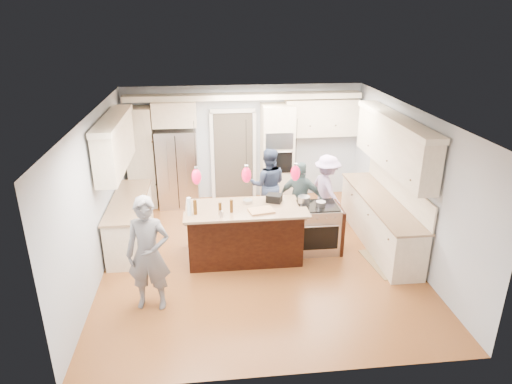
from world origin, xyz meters
The scene contains 23 objects.
ground_plane centered at (0.00, 0.00, 0.00)m, with size 6.00×6.00×0.00m, color #AE632F.
room_shell centered at (0.00, 0.00, 1.82)m, with size 5.54×6.04×2.72m.
refrigerator centered at (-1.55, 2.64, 0.90)m, with size 0.90×0.70×1.80m, color #B7B7BC.
oven_column centered at (0.75, 2.67, 1.15)m, with size 0.72×0.69×2.30m.
back_upper_cabinets centered at (-0.75, 2.76, 1.67)m, with size 5.30×0.61×2.54m.
right_counter_run centered at (2.44, 0.30, 1.06)m, with size 0.64×3.10×2.51m.
left_cabinets centered at (-2.44, 0.80, 1.06)m, with size 0.64×2.30×2.51m.
kitchen_island centered at (-0.25, 0.07, 0.48)m, with size 2.10×1.46×1.12m.
island_range centered at (1.16, 0.15, 0.46)m, with size 0.82×0.71×0.92m.
pendant_lights centered at (-0.25, -0.51, 1.80)m, with size 1.75×0.15×1.03m.
person_bar_end centered at (-1.79, -1.33, 0.90)m, with size 0.66×0.43×1.81m, color slate.
person_far_left centered at (0.40, 1.60, 0.80)m, with size 0.78×0.61×1.60m, color #2A3753.
person_far_right centered at (0.95, 0.85, 0.76)m, with size 0.89×0.37×1.52m, color #465F63.
person_range_side centered at (1.60, 1.30, 0.75)m, with size 0.97×0.56×1.50m, color #AB94C7.
floor_rug centered at (2.34, -0.50, 0.01)m, with size 0.73×1.06×0.01m, color olive.
water_bottle centered at (-1.20, -0.48, 1.28)m, with size 0.07×0.07×0.31m, color silver.
beer_bottle_a centered at (-1.10, -0.46, 1.25)m, with size 0.06×0.06×0.26m, color #41270B.
beer_bottle_b centered at (-0.69, -0.52, 1.23)m, with size 0.06×0.06×0.22m, color #41270B.
beer_bottle_c centered at (-0.50, -0.44, 1.23)m, with size 0.06×0.06×0.22m, color #41270B.
drink_can centered at (-0.68, -0.61, 1.17)m, with size 0.06×0.06×0.11m, color #B7B7BC.
cutting_board centered at (0.00, -0.47, 1.14)m, with size 0.41×0.29×0.03m, color tan.
pot_large centered at (0.89, 0.28, 0.99)m, with size 0.22×0.22×0.13m, color #B7B7BC.
pot_small centered at (1.17, 0.10, 0.96)m, with size 0.18×0.18×0.09m, color #B7B7BC.
Camera 1 is at (-0.86, -7.40, 4.27)m, focal length 32.00 mm.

